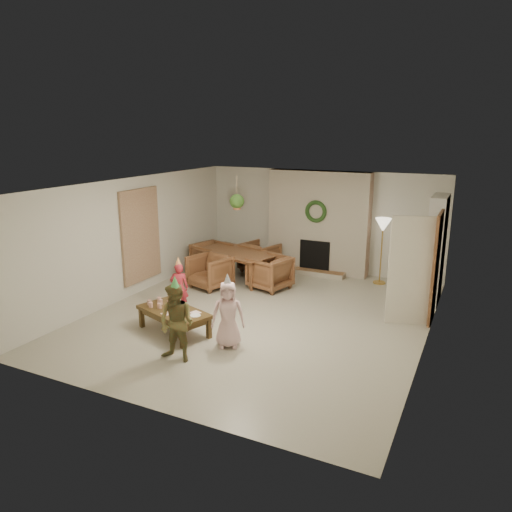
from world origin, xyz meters
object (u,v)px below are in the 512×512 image
Objects in this scene: dining_chair_far at (260,257)px; coffee_table_top at (174,312)px; dining_chair_near at (210,271)px; child_plaid at (177,323)px; dining_chair_left at (212,258)px; dining_chair_right at (270,273)px; child_red at (179,288)px; dining_table at (236,265)px; child_pink at (228,314)px.

dining_chair_far reaches higher than coffee_table_top.
dining_chair_near is 0.67× the size of child_plaid.
coffee_table_top is at bearing 109.99° from dining_chair_far.
dining_chair_right is at bearing -90.00° from dining_chair_left.
dining_chair_far is 0.84× the size of child_red.
dining_table is at bearing -90.00° from dining_chair_right.
dining_table reaches higher than coffee_table_top.
child_red is 0.80× the size of child_plaid.
child_plaid is at bearing 18.53° from dining_chair_right.
child_plaid reaches higher than dining_chair_left.
dining_table is 0.84m from dining_chair_left.
child_plaid is 1.10× the size of child_pink.
dining_chair_far is 1.00× the size of dining_chair_right.
dining_chair_right is at bearing 74.34° from child_pink.
dining_chair_near is 3.10m from child_pink.
coffee_table_top is at bearing 6.34° from dining_chair_right.
child_plaid reaches higher than dining_chair_right.
child_plaid is at bearing 95.97° from child_red.
child_plaid is (0.66, -0.84, 0.23)m from coffee_table_top.
dining_table is at bearing 106.04° from child_plaid.
child_plaid is at bearing -32.68° from coffee_table_top.
dining_table is at bearing -117.61° from child_red.
child_red reaches higher than dining_chair_far.
dining_chair_far is 1.35m from dining_chair_right.
child_pink is (1.85, -2.48, 0.18)m from dining_chair_near.
dining_chair_left is at bearing 97.42° from child_pink.
dining_chair_left is 4.28m from child_pink.
dining_chair_far is (0.24, 0.81, 0.04)m from dining_table.
dining_table is at bearing 89.07° from child_pink.
dining_chair_far is at bearing -128.66° from dining_chair_right.
dining_chair_right is (1.01, -0.30, 0.04)m from dining_table.
dining_chair_near is at bearing -90.00° from dining_table.
dining_chair_far is 1.19m from dining_chair_left.
dining_table is at bearing -90.00° from dining_chair_left.
dining_chair_far is 1.00× the size of dining_chair_left.
child_pink is (0.46, 0.77, -0.06)m from child_plaid.
dining_table is 1.96× the size of child_red.
dining_chair_near reaches higher than dining_table.
child_red is at bearing 102.13° from dining_chair_far.
dining_chair_far is 4.03m from coffee_table_top.
dining_chair_right is 0.74× the size of child_pink.
dining_chair_near is 1.35m from dining_chair_right.
child_red is 1.87m from child_pink.
dining_table is 1.42× the size of coffee_table_top.
dining_chair_far is at bearing -121.95° from child_red.
dining_table is 2.34m from child_red.
dining_chair_far is at bearing 81.51° from child_pink.
dining_chair_left reaches higher than dining_table.
child_red is (-0.49, 0.88, 0.10)m from coffee_table_top.
dining_chair_near and dining_chair_left have the same top height.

